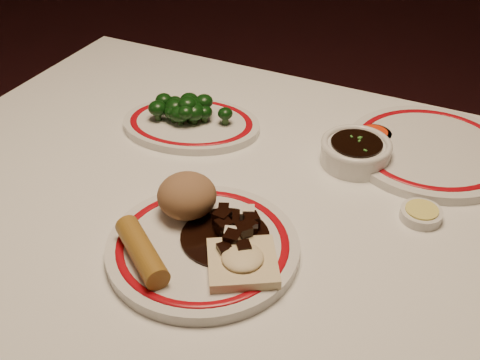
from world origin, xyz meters
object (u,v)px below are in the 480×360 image
object	(u,v)px
soy_bowl	(355,153)
fried_wonton	(243,261)
spring_roll	(142,251)
stirfry_heap	(231,232)
dining_table	(242,244)
rice_mound	(187,196)
broccoli_pile	(185,108)
broccoli_plate	(191,124)
main_plate	(203,247)

from	to	relation	value
soy_bowl	fried_wonton	bearing A→B (deg)	-99.25
spring_roll	stirfry_heap	xyz separation A→B (m)	(0.09, 0.09, -0.01)
dining_table	rice_mound	bearing A→B (deg)	-122.34
fried_wonton	soy_bowl	world-z (taller)	fried_wonton
fried_wonton	broccoli_pile	distance (m)	0.41
dining_table	soy_bowl	bearing A→B (deg)	55.12
rice_mound	broccoli_plate	distance (m)	0.28
rice_mound	spring_roll	size ratio (longest dim) A/B	0.71
main_plate	soy_bowl	distance (m)	0.34
rice_mound	broccoli_plate	bearing A→B (deg)	118.86
fried_wonton	stirfry_heap	size ratio (longest dim) A/B	0.99
fried_wonton	soy_bowl	xyz separation A→B (m)	(0.05, 0.33, -0.01)
rice_mound	soy_bowl	size ratio (longest dim) A/B	0.74
spring_roll	fried_wonton	distance (m)	0.14
fried_wonton	broccoli_plate	size ratio (longest dim) A/B	0.42
dining_table	broccoli_pile	bearing A→B (deg)	140.51
stirfry_heap	soy_bowl	distance (m)	0.30
spring_roll	broccoli_plate	distance (m)	0.38
stirfry_heap	broccoli_pile	world-z (taller)	broccoli_pile
spring_roll	broccoli_plate	size ratio (longest dim) A/B	0.42
stirfry_heap	broccoli_plate	distance (m)	0.34
main_plate	dining_table	bearing A→B (deg)	91.05
main_plate	broccoli_pile	size ratio (longest dim) A/B	2.05
dining_table	broccoli_plate	size ratio (longest dim) A/B	4.01
soy_bowl	stirfry_heap	bearing A→B (deg)	-108.23
main_plate	stirfry_heap	xyz separation A→B (m)	(0.03, 0.03, 0.02)
fried_wonton	broccoli_plate	distance (m)	0.40
dining_table	stirfry_heap	distance (m)	0.16
rice_mound	fried_wonton	xyz separation A→B (m)	(0.12, -0.07, -0.02)
fried_wonton	soy_bowl	bearing A→B (deg)	80.75
spring_roll	stirfry_heap	world-z (taller)	spring_roll
broccoli_plate	soy_bowl	distance (m)	0.31
rice_mound	dining_table	bearing A→B (deg)	57.66
dining_table	main_plate	size ratio (longest dim) A/B	3.75
stirfry_heap	broccoli_plate	bearing A→B (deg)	129.35
rice_mound	stirfry_heap	distance (m)	0.09
broccoli_pile	soy_bowl	size ratio (longest dim) A/B	1.31
broccoli_plate	fried_wonton	bearing A→B (deg)	-50.27
rice_mound	broccoli_pile	xyz separation A→B (m)	(-0.14, 0.24, -0.01)
rice_mound	soy_bowl	xyz separation A→B (m)	(0.18, 0.26, -0.03)
fried_wonton	dining_table	bearing A→B (deg)	116.23
rice_mound	stirfry_heap	world-z (taller)	rice_mound
stirfry_heap	broccoli_plate	xyz separation A→B (m)	(-0.22, 0.26, -0.02)
dining_table	main_plate	world-z (taller)	main_plate
dining_table	spring_roll	xyz separation A→B (m)	(-0.05, -0.20, 0.13)
broccoli_plate	broccoli_pile	distance (m)	0.03
rice_mound	fried_wonton	world-z (taller)	rice_mound
main_plate	soy_bowl	world-z (taller)	soy_bowl
stirfry_heap	spring_roll	bearing A→B (deg)	-133.23
main_plate	broccoli_pile	world-z (taller)	broccoli_pile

